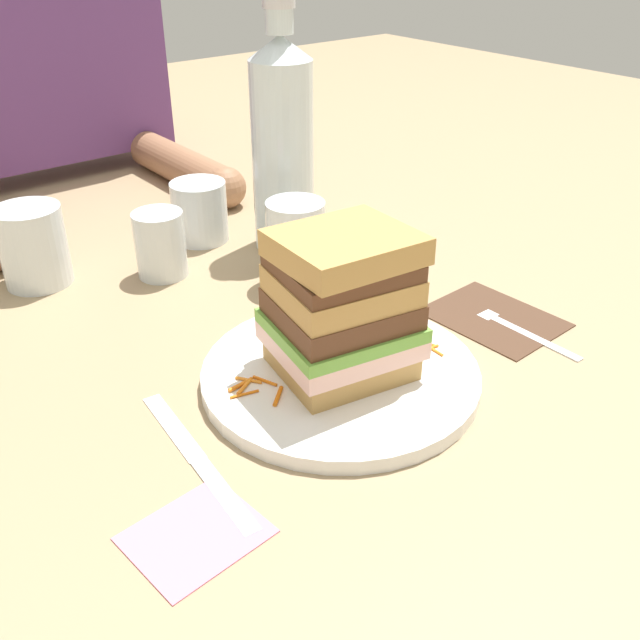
% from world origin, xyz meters
% --- Properties ---
extents(ground_plane, '(3.00, 3.00, 0.00)m').
position_xyz_m(ground_plane, '(0.00, 0.00, 0.00)').
color(ground_plane, '#9E8460').
extents(main_plate, '(0.27, 0.27, 0.01)m').
position_xyz_m(main_plate, '(-0.00, -0.02, 0.01)').
color(main_plate, white).
rests_on(main_plate, ground_plane).
extents(sandwich, '(0.14, 0.13, 0.14)m').
position_xyz_m(sandwich, '(-0.00, -0.02, 0.08)').
color(sandwich, tan).
rests_on(sandwich, main_plate).
extents(carrot_shred_0, '(0.02, 0.02, 0.00)m').
position_xyz_m(carrot_shred_0, '(-0.09, 0.01, 0.02)').
color(carrot_shred_0, orange).
rests_on(carrot_shred_0, main_plate).
extents(carrot_shred_1, '(0.03, 0.01, 0.00)m').
position_xyz_m(carrot_shred_1, '(-0.09, 0.01, 0.02)').
color(carrot_shred_1, orange).
rests_on(carrot_shred_1, main_plate).
extents(carrot_shred_2, '(0.03, 0.01, 0.00)m').
position_xyz_m(carrot_shred_2, '(-0.10, 0.00, 0.02)').
color(carrot_shred_2, orange).
rests_on(carrot_shred_2, main_plate).
extents(carrot_shred_3, '(0.02, 0.02, 0.00)m').
position_xyz_m(carrot_shred_3, '(-0.07, -0.02, 0.02)').
color(carrot_shred_3, orange).
rests_on(carrot_shred_3, main_plate).
extents(carrot_shred_4, '(0.01, 0.03, 0.00)m').
position_xyz_m(carrot_shred_4, '(-0.07, 0.01, 0.02)').
color(carrot_shred_4, orange).
rests_on(carrot_shred_4, main_plate).
extents(carrot_shred_5, '(0.02, 0.02, 0.00)m').
position_xyz_m(carrot_shred_5, '(-0.08, 0.02, 0.02)').
color(carrot_shred_5, orange).
rests_on(carrot_shred_5, main_plate).
extents(carrot_shred_6, '(0.02, 0.01, 0.00)m').
position_xyz_m(carrot_shred_6, '(0.08, -0.02, 0.02)').
color(carrot_shred_6, orange).
rests_on(carrot_shred_6, main_plate).
extents(carrot_shred_7, '(0.02, 0.02, 0.00)m').
position_xyz_m(carrot_shred_7, '(0.07, -0.04, 0.02)').
color(carrot_shred_7, orange).
rests_on(carrot_shred_7, main_plate).
extents(carrot_shred_8, '(0.01, 0.02, 0.00)m').
position_xyz_m(carrot_shred_8, '(0.10, -0.04, 0.02)').
color(carrot_shred_8, orange).
rests_on(carrot_shred_8, main_plate).
extents(carrot_shred_9, '(0.02, 0.01, 0.00)m').
position_xyz_m(carrot_shred_9, '(0.09, -0.05, 0.02)').
color(carrot_shred_9, orange).
rests_on(carrot_shred_9, main_plate).
extents(carrot_shred_10, '(0.02, 0.00, 0.00)m').
position_xyz_m(carrot_shred_10, '(0.07, -0.03, 0.02)').
color(carrot_shred_10, orange).
rests_on(carrot_shred_10, main_plate).
extents(carrot_shred_11, '(0.01, 0.03, 0.00)m').
position_xyz_m(carrot_shred_11, '(0.09, -0.03, 0.02)').
color(carrot_shred_11, orange).
rests_on(carrot_shred_11, main_plate).
extents(carrot_shred_12, '(0.00, 0.03, 0.00)m').
position_xyz_m(carrot_shred_12, '(0.09, -0.03, 0.02)').
color(carrot_shred_12, orange).
rests_on(carrot_shred_12, main_plate).
extents(carrot_shred_13, '(0.00, 0.02, 0.00)m').
position_xyz_m(carrot_shred_13, '(0.09, -0.06, 0.02)').
color(carrot_shred_13, orange).
rests_on(carrot_shred_13, main_plate).
extents(carrot_shred_14, '(0.01, 0.02, 0.00)m').
position_xyz_m(carrot_shred_14, '(0.07, -0.04, 0.02)').
color(carrot_shred_14, orange).
rests_on(carrot_shred_14, main_plate).
extents(napkin_dark, '(0.11, 0.14, 0.00)m').
position_xyz_m(napkin_dark, '(0.21, -0.04, 0.00)').
color(napkin_dark, '#4C3323').
rests_on(napkin_dark, ground_plane).
extents(fork, '(0.02, 0.17, 0.00)m').
position_xyz_m(fork, '(0.21, -0.06, 0.00)').
color(fork, silver).
rests_on(fork, napkin_dark).
extents(knife, '(0.04, 0.20, 0.00)m').
position_xyz_m(knife, '(-0.17, -0.04, 0.00)').
color(knife, silver).
rests_on(knife, ground_plane).
extents(juice_glass, '(0.07, 0.07, 0.10)m').
position_xyz_m(juice_glass, '(0.09, 0.17, 0.05)').
color(juice_glass, white).
rests_on(juice_glass, ground_plane).
extents(water_bottle, '(0.08, 0.08, 0.31)m').
position_xyz_m(water_bottle, '(0.15, 0.27, 0.14)').
color(water_bottle, silver).
rests_on(water_bottle, ground_plane).
extents(empty_tumbler_0, '(0.06, 0.06, 0.08)m').
position_xyz_m(empty_tumbler_0, '(-0.02, 0.29, 0.04)').
color(empty_tumbler_0, silver).
rests_on(empty_tumbler_0, ground_plane).
extents(empty_tumbler_1, '(0.08, 0.08, 0.10)m').
position_xyz_m(empty_tumbler_1, '(-0.15, 0.37, 0.05)').
color(empty_tumbler_1, silver).
rests_on(empty_tumbler_1, ground_plane).
extents(empty_tumbler_2, '(0.07, 0.07, 0.08)m').
position_xyz_m(empty_tumbler_2, '(0.07, 0.35, 0.04)').
color(empty_tumbler_2, silver).
rests_on(empty_tumbler_2, ground_plane).
extents(napkin_pink, '(0.10, 0.09, 0.00)m').
position_xyz_m(napkin_pink, '(-0.21, -0.10, 0.00)').
color(napkin_pink, pink).
rests_on(napkin_pink, ground_plane).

